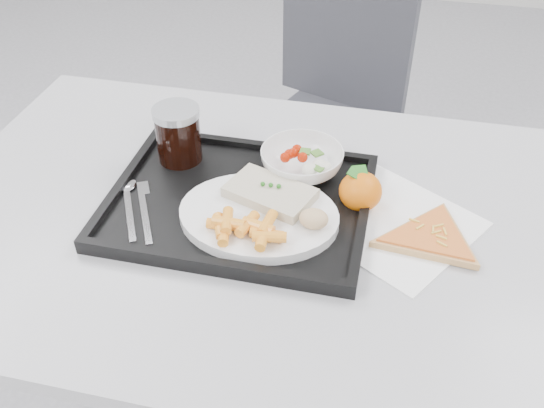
{
  "coord_description": "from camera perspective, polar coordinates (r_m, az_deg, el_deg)",
  "views": [
    {
      "loc": [
        0.19,
        -0.49,
        1.43
      ],
      "look_at": [
        0.01,
        0.31,
        0.77
      ],
      "focal_mm": 40.0,
      "sensor_mm": 36.0,
      "label": 1
    }
  ],
  "objects": [
    {
      "name": "tray",
      "position": [
        1.07,
        -3.06,
        0.12
      ],
      "size": [
        0.45,
        0.35,
        0.03
      ],
      "color": "black",
      "rests_on": "table"
    },
    {
      "name": "salad_bowl",
      "position": [
        1.12,
        2.83,
        4.02
      ],
      "size": [
        0.15,
        0.15,
        0.05
      ],
      "color": "white",
      "rests_on": "tray"
    },
    {
      "name": "fish_fillet",
      "position": [
        1.03,
        -0.18,
        1.07
      ],
      "size": [
        0.17,
        0.13,
        0.03
      ],
      "color": "beige",
      "rests_on": "dinner_plate"
    },
    {
      "name": "table",
      "position": [
        1.1,
        -0.69,
        -3.61
      ],
      "size": [
        1.2,
        0.8,
        0.75
      ],
      "color": "#BABBBD",
      "rests_on": "ground"
    },
    {
      "name": "carrot_pile",
      "position": [
        0.96,
        -2.57,
        -2.26
      ],
      "size": [
        0.14,
        0.08,
        0.03
      ],
      "color": "orange",
      "rests_on": "dinner_plate"
    },
    {
      "name": "napkin",
      "position": [
        1.05,
        11.2,
        -1.77
      ],
      "size": [
        0.34,
        0.34,
        0.0
      ],
      "color": "white",
      "rests_on": "table"
    },
    {
      "name": "chair",
      "position": [
        1.84,
        6.13,
        9.87
      ],
      "size": [
        0.54,
        0.55,
        0.93
      ],
      "color": "#36373D",
      "rests_on": "ground"
    },
    {
      "name": "cola_glass",
      "position": [
        1.15,
        -8.84,
        6.59
      ],
      "size": [
        0.09,
        0.09,
        0.11
      ],
      "color": "black",
      "rests_on": "tray"
    },
    {
      "name": "dinner_plate",
      "position": [
        1.01,
        -1.26,
        -1.11
      ],
      "size": [
        0.27,
        0.27,
        0.02
      ],
      "color": "white",
      "rests_on": "tray"
    },
    {
      "name": "salad_contents",
      "position": [
        1.1,
        3.41,
        3.98
      ],
      "size": [
        0.1,
        0.08,
        0.02
      ],
      "color": "#A51A03",
      "rests_on": "salad_bowl"
    },
    {
      "name": "bread_roll",
      "position": [
        0.97,
        3.95,
        -1.39
      ],
      "size": [
        0.05,
        0.05,
        0.03
      ],
      "color": "tan",
      "rests_on": "dinner_plate"
    },
    {
      "name": "cutlery",
      "position": [
        1.08,
        -12.78,
        0.17
      ],
      "size": [
        0.12,
        0.16,
        0.01
      ],
      "color": "silver",
      "rests_on": "tray"
    },
    {
      "name": "pizza_slice",
      "position": [
        1.03,
        14.69,
        -3.06
      ],
      "size": [
        0.27,
        0.27,
        0.02
      ],
      "color": "tan",
      "rests_on": "napkin"
    },
    {
      "name": "tangerine",
      "position": [
        1.06,
        8.33,
        1.21
      ],
      "size": [
        0.08,
        0.08,
        0.07
      ],
      "color": "#FAA213",
      "rests_on": "napkin"
    }
  ]
}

